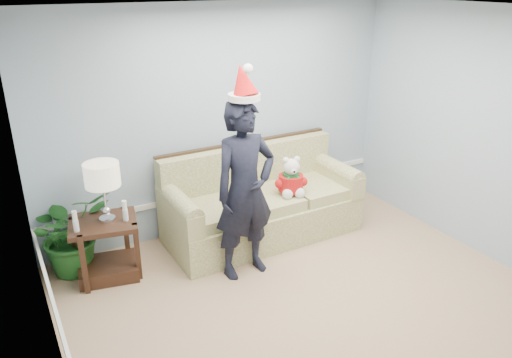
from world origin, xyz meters
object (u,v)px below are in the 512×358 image
object	(u,v)px
side_table	(107,255)
man	(245,191)
houseplant	(71,232)
sofa	(260,205)
table_lamp	(102,177)
teddy_bear	(291,181)

from	to	relation	value
side_table	man	size ratio (longest dim) A/B	0.41
side_table	houseplant	world-z (taller)	houseplant
sofa	man	bearing A→B (deg)	-130.02
side_table	table_lamp	xyz separation A→B (m)	(0.05, -0.01, 0.86)
sofa	table_lamp	xyz separation A→B (m)	(-1.81, -0.06, 0.73)
sofa	side_table	world-z (taller)	sofa
side_table	houseplant	size ratio (longest dim) A/B	0.84
houseplant	teddy_bear	bearing A→B (deg)	-11.41
sofa	man	distance (m)	1.03
sofa	man	world-z (taller)	man
table_lamp	man	bearing A→B (deg)	-25.91
man	teddy_bear	world-z (taller)	man
sofa	houseplant	distance (m)	2.16
man	sofa	bearing A→B (deg)	46.37
table_lamp	man	world-z (taller)	man
side_table	houseplant	bearing A→B (deg)	135.44
houseplant	teddy_bear	distance (m)	2.48
sofa	table_lamp	distance (m)	1.95
table_lamp	sofa	bearing A→B (deg)	1.82
teddy_bear	sofa	bearing A→B (deg)	152.51
table_lamp	houseplant	world-z (taller)	table_lamp
sofa	table_lamp	bearing A→B (deg)	-178.92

